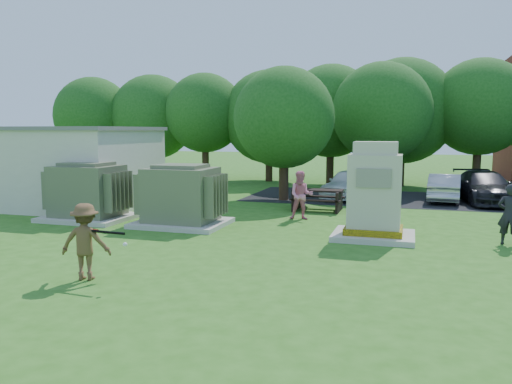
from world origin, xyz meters
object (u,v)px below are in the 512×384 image
(generator_cabinet, at_px, (375,197))
(person_by_generator, at_px, (510,215))
(person_at_picnic, at_px, (301,195))
(car_silver_a, at_px, (444,188))
(batter, at_px, (85,242))
(car_dark, at_px, (484,187))
(transformer_right, at_px, (181,197))
(transformer_left, at_px, (88,193))
(picnic_table, at_px, (318,197))
(car_white, at_px, (350,184))

(generator_cabinet, xyz_separation_m, person_by_generator, (3.68, 0.26, -0.39))
(person_at_picnic, bearing_deg, car_silver_a, 40.32)
(batter, height_order, car_dark, batter)
(transformer_right, relative_size, batter, 1.81)
(transformer_right, height_order, person_at_picnic, transformer_right)
(transformer_right, height_order, car_dark, transformer_right)
(car_dark, bearing_deg, transformer_left, -156.96)
(picnic_table, bearing_deg, generator_cabinet, -61.58)
(transformer_left, relative_size, transformer_right, 1.00)
(generator_cabinet, height_order, person_at_picnic, generator_cabinet)
(person_by_generator, xyz_separation_m, car_silver_a, (-1.20, 8.73, -0.24))
(transformer_left, distance_m, transformer_right, 3.70)
(picnic_table, distance_m, person_by_generator, 7.65)
(person_by_generator, bearing_deg, picnic_table, -17.28)
(picnic_table, distance_m, car_white, 4.04)
(transformer_left, relative_size, car_dark, 0.62)
(generator_cabinet, distance_m, picnic_table, 5.39)
(car_white, bearing_deg, car_silver_a, 18.64)
(person_at_picnic, bearing_deg, car_white, 69.88)
(generator_cabinet, distance_m, car_dark, 9.94)
(car_dark, bearing_deg, generator_cabinet, -123.44)
(batter, relative_size, car_white, 0.40)
(person_at_picnic, bearing_deg, transformer_left, -173.72)
(transformer_right, relative_size, car_silver_a, 0.79)
(person_by_generator, relative_size, car_dark, 0.36)
(transformer_right, relative_size, person_at_picnic, 1.70)
(person_by_generator, xyz_separation_m, person_at_picnic, (-6.42, 2.21, 0.02))
(transformer_right, bearing_deg, car_white, 61.26)
(picnic_table, bearing_deg, person_by_generator, -35.45)
(transformer_left, relative_size, person_by_generator, 1.73)
(picnic_table, height_order, car_white, car_white)
(transformer_left, xyz_separation_m, person_by_generator, (13.76, 0.07, -0.10))
(picnic_table, height_order, person_by_generator, person_by_generator)
(picnic_table, xyz_separation_m, car_dark, (6.69, 4.33, 0.17))
(person_at_picnic, bearing_deg, batter, -119.65)
(transformer_left, bearing_deg, car_dark, 31.81)
(transformer_left, height_order, transformer_right, same)
(car_dark, bearing_deg, batter, -131.72)
(batter, bearing_deg, transformer_right, -97.57)
(batter, bearing_deg, person_by_generator, -160.26)
(transformer_left, distance_m, car_white, 11.88)
(picnic_table, xyz_separation_m, car_silver_a, (5.02, 4.30, 0.10))
(generator_cabinet, bearing_deg, car_white, 101.39)
(person_at_picnic, distance_m, car_white, 6.26)
(person_by_generator, bearing_deg, batter, 52.34)
(batter, height_order, person_at_picnic, person_at_picnic)
(transformer_right, xyz_separation_m, car_dark, (10.52, 8.82, -0.27))
(transformer_left, xyz_separation_m, transformer_right, (3.70, 0.00, 0.00))
(transformer_left, xyz_separation_m, person_at_picnic, (7.34, 2.28, -0.09))
(generator_cabinet, xyz_separation_m, car_white, (-1.74, 8.66, -0.56))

